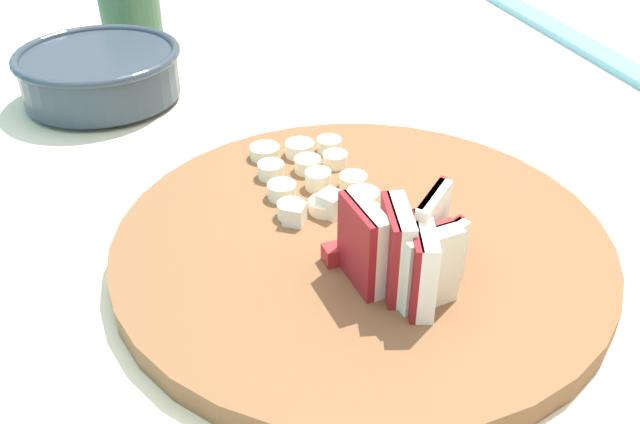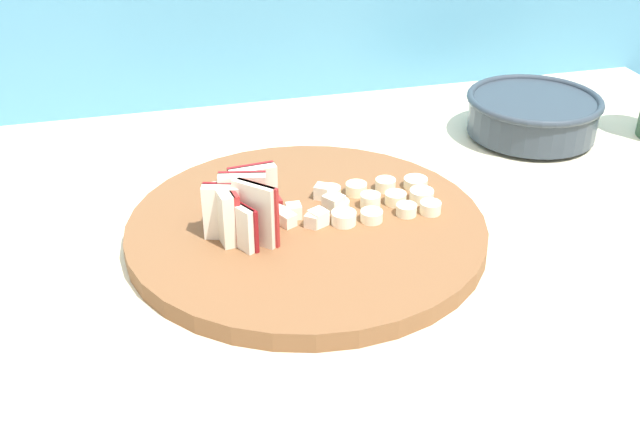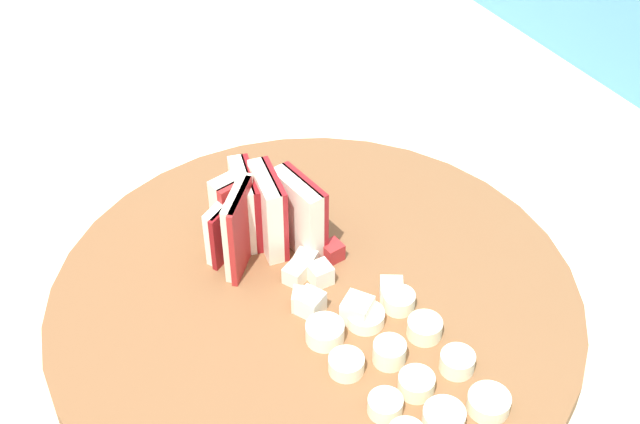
{
  "view_description": "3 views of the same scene",
  "coord_description": "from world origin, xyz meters",
  "px_view_note": "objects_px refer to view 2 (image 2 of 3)",
  "views": [
    {
      "loc": [
        -0.51,
        0.19,
        1.2
      ],
      "look_at": [
        -0.07,
        0.06,
        0.9
      ],
      "focal_mm": 38.85,
      "sensor_mm": 36.0,
      "label": 1
    },
    {
      "loc": [
        -0.26,
        -0.67,
        1.31
      ],
      "look_at": [
        -0.08,
        0.0,
        0.91
      ],
      "focal_mm": 43.21,
      "sensor_mm": 36.0,
      "label": 2
    },
    {
      "loc": [
        0.3,
        -0.2,
        1.36
      ],
      "look_at": [
        -0.12,
        0.05,
        0.94
      ],
      "focal_mm": 50.04,
      "sensor_mm": 36.0,
      "label": 3
    }
  ],
  "objects_px": {
    "apple_dice_pile": "(308,209)",
    "banana_slice_rows": "(381,199)",
    "cutting_board": "(307,229)",
    "ceramic_bowl": "(533,114)",
    "apple_wedge_fan": "(241,208)"
  },
  "relations": [
    {
      "from": "apple_dice_pile",
      "to": "banana_slice_rows",
      "type": "relative_size",
      "value": 0.65
    },
    {
      "from": "cutting_board",
      "to": "banana_slice_rows",
      "type": "xyz_separation_m",
      "value": [
        0.09,
        0.02,
        0.02
      ]
    },
    {
      "from": "apple_dice_pile",
      "to": "ceramic_bowl",
      "type": "relative_size",
      "value": 0.47
    },
    {
      "from": "cutting_board",
      "to": "banana_slice_rows",
      "type": "height_order",
      "value": "banana_slice_rows"
    },
    {
      "from": "apple_wedge_fan",
      "to": "banana_slice_rows",
      "type": "xyz_separation_m",
      "value": [
        0.16,
        0.02,
        -0.02
      ]
    },
    {
      "from": "apple_dice_pile",
      "to": "banana_slice_rows",
      "type": "xyz_separation_m",
      "value": [
        0.09,
        0.0,
        -0.0
      ]
    },
    {
      "from": "banana_slice_rows",
      "to": "ceramic_bowl",
      "type": "height_order",
      "value": "ceramic_bowl"
    },
    {
      "from": "banana_slice_rows",
      "to": "ceramic_bowl",
      "type": "xyz_separation_m",
      "value": [
        0.28,
        0.17,
        0.01
      ]
    },
    {
      "from": "apple_wedge_fan",
      "to": "ceramic_bowl",
      "type": "xyz_separation_m",
      "value": [
        0.44,
        0.19,
        -0.02
      ]
    },
    {
      "from": "cutting_board",
      "to": "apple_dice_pile",
      "type": "relative_size",
      "value": 4.53
    },
    {
      "from": "banana_slice_rows",
      "to": "apple_wedge_fan",
      "type": "bearing_deg",
      "value": -171.75
    },
    {
      "from": "cutting_board",
      "to": "apple_wedge_fan",
      "type": "distance_m",
      "value": 0.08
    },
    {
      "from": "ceramic_bowl",
      "to": "apple_wedge_fan",
      "type": "bearing_deg",
      "value": -156.32
    },
    {
      "from": "apple_dice_pile",
      "to": "apple_wedge_fan",
      "type": "bearing_deg",
      "value": -165.64
    },
    {
      "from": "cutting_board",
      "to": "ceramic_bowl",
      "type": "height_order",
      "value": "ceramic_bowl"
    }
  ]
}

